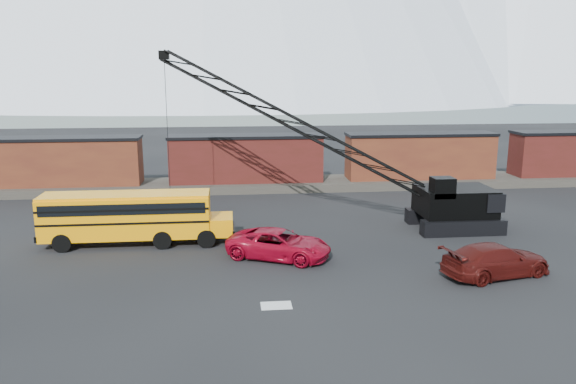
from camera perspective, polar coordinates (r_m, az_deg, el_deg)
name	(u,v)px	position (r m, az deg, el deg)	size (l,w,h in m)	color
ground	(260,275)	(29.65, -2.83, -8.41)	(160.00, 160.00, 0.00)	black
gravel_berm	(247,185)	(50.75, -4.22, 0.73)	(120.00, 5.00, 0.70)	#4B443D
boxcar_west_near	(61,161)	(52.36, -22.06, 2.90)	(13.70, 3.10, 4.17)	#4B1F15
boxcar_mid	(246,158)	(50.32, -4.26, 3.42)	(13.70, 3.10, 4.17)	#4C1715
boxcar_east_near	(420,156)	(53.24, 13.26, 3.62)	(13.70, 3.10, 4.17)	#4B1F15
snow_patch	(276,305)	(25.98, -1.20, -11.45)	(1.40, 0.90, 0.02)	silver
school_bus	(133,216)	(35.43, -15.50, -2.35)	(11.65, 2.65, 3.19)	#F59605
red_pickup	(279,244)	(31.92, -0.91, -5.32)	(2.71, 5.89, 1.64)	#9F071F
maroon_suv	(496,260)	(31.15, 20.38, -6.50)	(2.39, 5.87, 1.70)	#420E0B
crawler_crane	(300,126)	(38.08, 1.22, 6.70)	(22.51, 7.29, 11.98)	black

